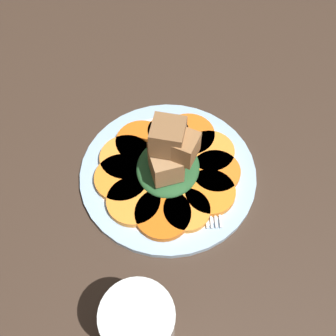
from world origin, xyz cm
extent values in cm
cube|color=#38281E|center=(0.00, 0.00, 1.00)|extent=(120.00, 120.00, 2.00)
cylinder|color=#99B7D1|center=(0.00, 0.00, 2.50)|extent=(28.12, 28.12, 1.00)
cylinder|color=white|center=(0.00, 0.00, 2.55)|extent=(22.49, 22.49, 1.00)
cylinder|color=orange|center=(1.04, 7.00, 3.65)|extent=(8.50, 8.50, 1.10)
cylinder|color=orange|center=(-2.79, 6.86, 3.65)|extent=(8.53, 8.53, 1.10)
cylinder|color=orange|center=(-6.44, 4.18, 3.65)|extent=(8.20, 8.20, 1.10)
cylinder|color=#D45F12|center=(-7.82, -0.55, 3.65)|extent=(8.42, 8.42, 1.10)
cylinder|color=orange|center=(-6.61, -3.95, 3.65)|extent=(7.03, 7.03, 1.10)
cylinder|color=orange|center=(-3.03, -7.03, 3.65)|extent=(7.80, 7.80, 1.10)
cylinder|color=orange|center=(0.80, -7.51, 3.65)|extent=(7.74, 7.74, 1.10)
cylinder|color=orange|center=(4.46, -6.17, 3.65)|extent=(7.93, 7.93, 1.10)
cylinder|color=orange|center=(7.23, -2.34, 3.65)|extent=(8.54, 8.54, 1.10)
cylinder|color=#D66115|center=(7.33, 1.21, 3.65)|extent=(6.90, 6.90, 1.10)
cylinder|color=orange|center=(4.49, 5.24, 3.65)|extent=(8.41, 8.41, 1.10)
ellipsoid|color=#235128|center=(0.00, 0.00, 4.25)|extent=(11.00, 9.90, 2.30)
cube|color=#9E754C|center=(0.04, 0.03, 7.58)|extent=(4.38, 4.38, 4.36)
cube|color=#9E754C|center=(-1.75, 0.29, 7.62)|extent=(5.92, 5.92, 4.44)
cube|color=brown|center=(-0.31, 0.37, 7.25)|extent=(4.29, 4.29, 3.69)
cube|color=brown|center=(0.19, 0.69, 7.33)|extent=(5.29, 5.29, 3.87)
cube|color=olive|center=(-0.66, -2.23, 11.39)|extent=(4.90, 4.90, 3.99)
cube|color=brown|center=(0.09, -0.02, 12.36)|extent=(4.76, 4.76, 4.64)
cube|color=silver|center=(2.58, -5.90, 3.30)|extent=(11.28, 3.46, 0.40)
cube|color=silver|center=(-3.61, -7.24, 3.30)|extent=(1.83, 2.55, 0.40)
cube|color=silver|center=(-6.24, -8.84, 3.30)|extent=(4.42, 1.24, 0.40)
cube|color=silver|center=(-6.38, -8.18, 3.30)|extent=(4.42, 1.24, 0.40)
cube|color=silver|center=(-6.53, -7.53, 3.30)|extent=(4.42, 1.24, 0.40)
cube|color=silver|center=(-6.67, -6.88, 3.30)|extent=(4.42, 1.24, 0.40)
cylinder|color=silver|center=(-24.91, -0.79, 7.95)|extent=(8.37, 8.37, 11.89)
camera|label=1|loc=(-34.87, -5.87, 59.94)|focal=45.00mm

